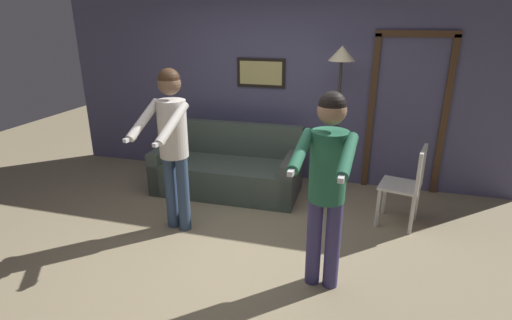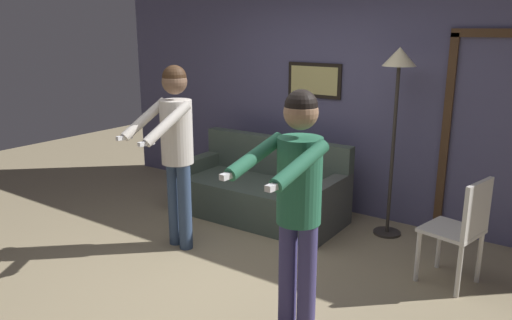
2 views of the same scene
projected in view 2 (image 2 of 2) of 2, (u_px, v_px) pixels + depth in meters
name	position (u px, v px, depth m)	size (l,w,h in m)	color
ground_plane	(219.00, 274.00, 4.37)	(12.00, 12.00, 0.00)	#9C8C6A
back_wall_assembly	(336.00, 99.00, 5.68)	(6.40, 0.10, 2.60)	#535175
couch	(261.00, 193.00, 5.64)	(1.91, 0.88, 0.87)	#465449
torchiere_lamp	(398.00, 81.00, 4.81)	(0.33, 0.33, 1.91)	#332D28
person_standing_left	(175.00, 140.00, 4.65)	(0.50, 0.70, 1.76)	#344869
person_standing_right	(297.00, 192.00, 3.28)	(0.46, 0.73, 1.71)	#423D73
dining_chair_distant	(462.00, 226.00, 4.04)	(0.50, 0.50, 0.93)	silver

